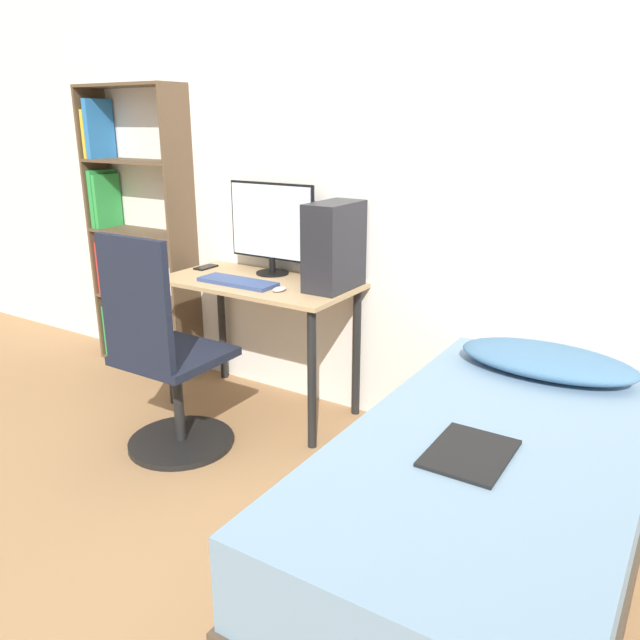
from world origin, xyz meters
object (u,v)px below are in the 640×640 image
monitor (271,225)px  pc_tower (334,246)px  bookshelf (129,238)px  keyboard (238,282)px  bed (489,509)px  office_chair (165,371)px

monitor → pc_tower: size_ratio=1.25×
bookshelf → keyboard: bearing=-13.1°
keyboard → pc_tower: bearing=21.9°
bed → office_chair: bearing=178.9°
keyboard → bed: bearing=-19.4°
office_chair → monitor: size_ratio=2.00×
bookshelf → office_chair: size_ratio=1.62×
monitor → office_chair: bearing=-93.9°
keyboard → pc_tower: 0.55m
bed → bookshelf: bearing=163.2°
bookshelf → pc_tower: bookshelf is taller
bookshelf → pc_tower: bearing=-2.5°
keyboard → office_chair: bearing=-93.7°
keyboard → pc_tower: pc_tower is taller
office_chair → pc_tower: (0.50, 0.70, 0.53)m
monitor → pc_tower: 0.46m
bookshelf → office_chair: (1.08, -0.77, -0.40)m
bed → keyboard: keyboard is taller
office_chair → keyboard: (0.03, 0.51, 0.33)m
bookshelf → office_chair: bookshelf is taller
office_chair → bed: bearing=-1.1°
monitor → keyboard: 0.38m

